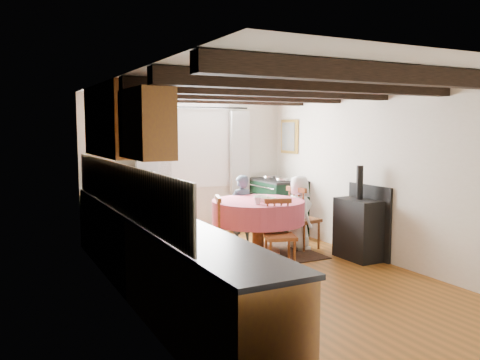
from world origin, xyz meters
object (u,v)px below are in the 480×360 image
child_right (299,213)px  child_far (241,210)px  chair_left (207,229)px  dining_table (258,228)px  chair_right (304,217)px  aga_range (277,206)px  cup (258,201)px  chair_near (280,234)px  cast_iron_stove (359,213)px

child_right → child_far: bearing=53.2°
chair_left → child_far: size_ratio=0.82×
dining_table → chair_right: (0.82, 0.03, 0.08)m
chair_left → aga_range: aga_range is taller
dining_table → cup: size_ratio=12.51×
child_far → cup: child_far is taller
chair_right → child_right: bearing=76.5°
aga_range → chair_right: bearing=-101.3°
chair_left → chair_near: bearing=64.6°
chair_left → cast_iron_stove: (1.98, -0.82, 0.20)m
child_far → cast_iron_stove: bearing=119.1°
cast_iron_stove → child_far: size_ratio=1.19×
chair_left → child_right: (1.55, 0.04, 0.11)m
dining_table → child_far: size_ratio=1.20×
chair_near → child_right: 1.11m
dining_table → chair_near: bearing=-95.5°
chair_right → cup: 1.12m
child_far → aga_range: bearing=-159.6°
cup → chair_near: bearing=-75.2°
cast_iron_stove → child_far: bearing=126.0°
dining_table → chair_right: 0.83m
chair_right → cup: chair_right is taller
chair_near → chair_left: bearing=155.4°
child_right → cup: (-0.91, -0.34, 0.29)m
cast_iron_stove → chair_right: bearing=111.7°
chair_left → cast_iron_stove: 2.16m
dining_table → chair_left: bearing=-179.6°
chair_right → cast_iron_stove: (0.34, -0.86, 0.18)m
chair_left → child_right: bearing=109.7°
chair_near → cup: (-0.11, 0.41, 0.40)m
chair_right → child_right: 0.12m
chair_left → chair_right: (1.64, 0.04, 0.02)m
child_right → cup: size_ratio=10.57×
dining_table → aga_range: bearing=48.3°
chair_left → aga_range: size_ratio=0.87×
child_right → aga_range: bearing=-8.3°
chair_left → child_far: (0.89, 0.68, 0.10)m
child_far → child_right: bearing=129.0°
chair_left → child_far: child_far is taller
aga_range → child_right: bearing=-105.6°
cast_iron_stove → chair_near: bearing=174.8°
dining_table → cup: bearing=-120.0°
aga_range → cast_iron_stove: size_ratio=0.79×
chair_right → chair_left: bearing=80.6°
chair_left → dining_table: bearing=108.5°
chair_right → cup: size_ratio=9.03×
chair_near → aga_range: bearing=78.4°
chair_right → aga_range: 1.18m
cast_iron_stove → cup: size_ratio=12.39×
cast_iron_stove → cup: 1.45m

